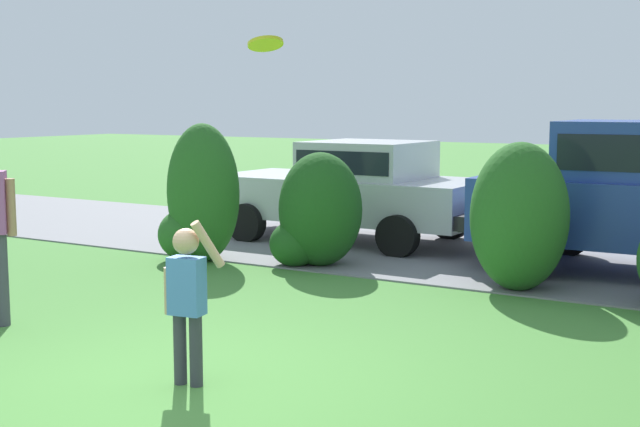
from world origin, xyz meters
name	(u,v)px	position (x,y,z in m)	size (l,w,h in m)	color
ground_plane	(176,387)	(0.00, 0.00, 0.00)	(80.00, 80.00, 0.00)	#478438
driveway_strip	(482,256)	(0.00, 6.55, 0.01)	(28.00, 4.40, 0.02)	slate
shrub_near_tree	(200,202)	(-3.18, 4.26, 0.81)	(1.16, 0.89, 1.87)	#286023
shrub_centre_left	(317,214)	(-1.62, 4.76, 0.69)	(1.16, 1.09, 1.50)	#1E511C
shrub_centre	(519,217)	(1.13, 4.66, 0.85)	(1.12, 1.08, 1.71)	#286023
parked_sedan	(355,187)	(-2.19, 6.84, 0.85)	(4.41, 2.13, 1.56)	silver
child_thrower	(187,293)	(0.06, 0.09, 0.72)	(0.44, 0.30, 1.29)	#383842
frisbee	(266,44)	(0.33, 0.76, 2.60)	(0.29, 0.28, 0.15)	yellow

